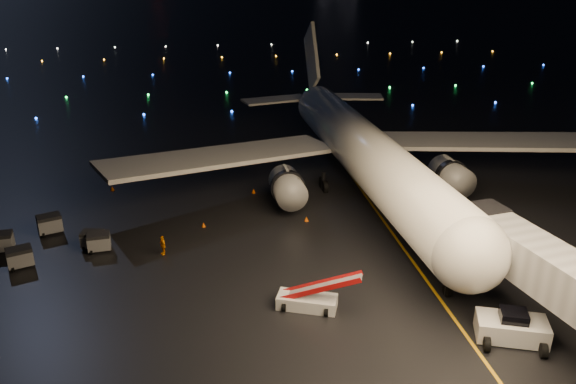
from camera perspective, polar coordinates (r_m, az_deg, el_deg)
name	(u,v)px	position (r m, az deg, el deg)	size (l,w,h in m)	color
ground	(211,11)	(333.73, -7.84, 17.75)	(2000.00, 2000.00, 0.00)	black
lane_centre	(385,222)	(55.75, 9.81, -3.07)	(0.25, 80.00, 0.02)	orange
airliner	(357,116)	(62.98, 7.00, 7.72)	(56.29, 53.48, 15.95)	silver
pushback_tug	(512,325)	(41.19, 21.81, -12.45)	(4.55, 2.38, 2.17)	silver
belt_loader	(307,289)	(41.27, 1.96, -9.85)	(6.36, 1.74, 3.09)	silver
crew_c	(163,245)	(49.91, -12.62, -5.29)	(1.04, 0.43, 1.77)	#FF9104
safety_cone_0	(306,219)	(55.18, 1.89, -2.74)	(0.42, 0.42, 0.48)	#F25903
safety_cone_1	(254,191)	(62.06, -3.52, 0.12)	(0.44, 0.44, 0.50)	#F25903
safety_cone_2	(204,225)	(54.59, -8.58, -3.29)	(0.40, 0.40, 0.45)	#F25903
safety_cone_3	(112,188)	(65.64, -17.42, 0.37)	(0.47, 0.47, 0.53)	#F25903
taxiway_lights	(225,68)	(140.87, -6.46, 12.37)	(164.00, 92.00, 0.36)	black
baggage_cart_0	(93,240)	(52.79, -19.22, -4.59)	(1.86, 1.30, 1.58)	gray
baggage_cart_1	(99,242)	(52.12, -18.65, -4.83)	(1.92, 1.34, 1.63)	gray
baggage_cart_2	(50,224)	(57.06, -23.06, -3.02)	(2.10, 1.47, 1.78)	gray
baggage_cart_3	(20,258)	(51.86, -25.59, -6.02)	(1.99, 1.39, 1.69)	gray
baggage_cart_4	(1,242)	(55.31, -27.17, -4.57)	(2.03, 1.42, 1.72)	gray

